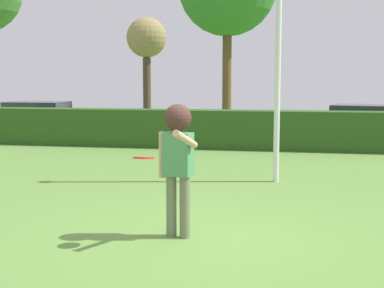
% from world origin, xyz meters
% --- Properties ---
extents(ground_plane, '(60.00, 60.00, 0.00)m').
position_xyz_m(ground_plane, '(0.00, 0.00, 0.00)').
color(ground_plane, '#5F8A3B').
extents(person, '(0.55, 0.81, 1.80)m').
position_xyz_m(person, '(-0.36, 0.02, 1.17)').
color(person, '#6B7055').
rests_on(person, ground).
extents(frisbee, '(0.27, 0.27, 0.05)m').
position_xyz_m(frisbee, '(-0.70, -0.43, 1.14)').
color(frisbee, red).
extents(lamppost, '(0.24, 0.24, 5.75)m').
position_xyz_m(lamppost, '(0.80, 4.31, 3.19)').
color(lamppost, silver).
rests_on(lamppost, ground).
extents(hedge_row, '(18.04, 0.90, 1.17)m').
position_xyz_m(hedge_row, '(0.00, 9.54, 0.59)').
color(hedge_row, '#2B511B').
rests_on(hedge_row, ground).
extents(parked_car_silver, '(4.23, 1.87, 1.25)m').
position_xyz_m(parked_car_silver, '(-8.64, 12.54, 0.69)').
color(parked_car_silver, '#B7B7BC').
rests_on(parked_car_silver, ground).
extents(parked_car_white, '(4.45, 2.47, 1.25)m').
position_xyz_m(parked_car_white, '(3.49, 12.21, 0.69)').
color(parked_car_white, white).
rests_on(parked_car_white, ground).
extents(bare_elm_tree, '(1.86, 1.86, 4.96)m').
position_xyz_m(bare_elm_tree, '(-5.69, 17.73, 3.87)').
color(bare_elm_tree, '#503A2F').
rests_on(bare_elm_tree, ground).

